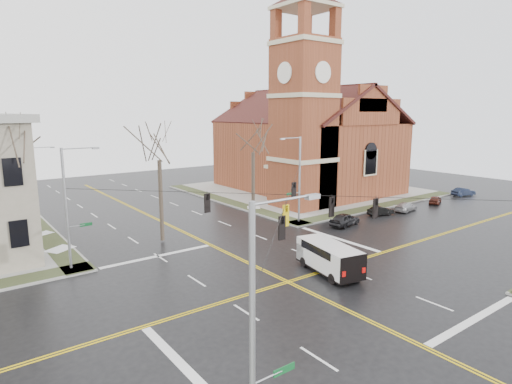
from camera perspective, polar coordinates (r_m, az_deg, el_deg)
ground at (r=30.49m, az=4.27°, el=-11.87°), size 120.00×120.00×0.00m
sidewalks at (r=30.46m, az=4.28°, el=-11.74°), size 80.00×80.00×0.17m
road_markings at (r=30.49m, az=4.27°, el=-11.86°), size 100.00×100.00×0.01m
church at (r=63.25m, az=6.64°, el=7.67°), size 24.28×27.48×27.50m
signal_pole_ne at (r=44.79m, az=5.66°, el=1.99°), size 2.75×0.22×9.00m
signal_pole_nw at (r=34.14m, az=-23.72°, el=-1.61°), size 2.75×0.22×9.00m
signal_pole_sw at (r=13.84m, az=0.13°, el=-18.43°), size 2.75×0.22×9.00m
span_wires at (r=28.69m, az=4.45°, el=-0.36°), size 23.02×23.02×0.03m
traffic_signals at (r=28.36m, az=5.31°, el=-2.06°), size 8.21×8.26×1.30m
streetlight_north_a at (r=50.32m, az=-27.28°, el=1.25°), size 2.30×0.20×8.00m
streetlight_north_b at (r=69.99m, az=-30.08°, el=3.33°), size 2.30×0.20×8.00m
cargo_van at (r=32.19m, az=9.48°, el=-8.30°), size 3.29×6.04×2.18m
parked_car_a at (r=45.34m, az=11.75°, el=-3.59°), size 4.19×2.25×1.35m
parked_car_b at (r=50.83m, az=16.30°, el=-2.43°), size 3.34×1.70×1.05m
parked_car_c at (r=53.89m, az=19.32°, el=-1.87°), size 3.83×2.01×1.06m
parked_car_d at (r=59.61m, az=22.78°, el=-0.94°), size 3.38×2.40×1.07m
parked_car_e at (r=66.75m, az=25.93°, el=0.02°), size 3.70×2.03×1.16m
tree_nw_far at (r=34.97m, az=-29.47°, el=4.51°), size 4.00×4.00×12.11m
tree_nw_near at (r=38.57m, az=-12.80°, el=4.88°), size 4.00×4.00×10.98m
tree_ne at (r=42.74m, az=-0.38°, el=5.95°), size 4.00×4.00×11.27m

